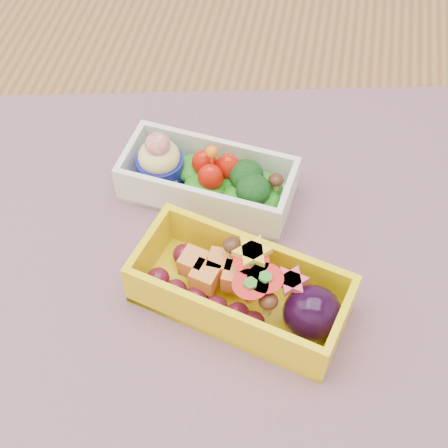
% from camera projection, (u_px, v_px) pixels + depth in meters
% --- Properties ---
extents(table, '(1.20, 0.80, 0.75)m').
position_uv_depth(table, '(265.00, 299.00, 0.66)').
color(table, brown).
rests_on(table, ground).
extents(placemat, '(0.61, 0.52, 0.00)m').
position_uv_depth(placemat, '(214.00, 255.00, 0.57)').
color(placemat, '#92656D').
rests_on(placemat, table).
extents(bento_white, '(0.16, 0.09, 0.06)m').
position_uv_depth(bento_white, '(207.00, 179.00, 0.59)').
color(bento_white, white).
rests_on(bento_white, placemat).
extents(bento_yellow, '(0.18, 0.11, 0.06)m').
position_uv_depth(bento_yellow, '(245.00, 290.00, 0.52)').
color(bento_yellow, yellow).
rests_on(bento_yellow, placemat).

